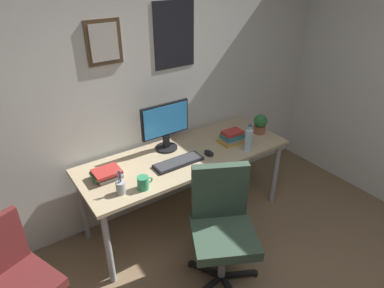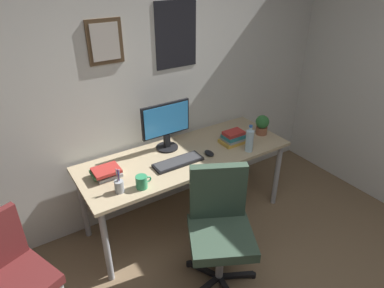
% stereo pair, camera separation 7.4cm
% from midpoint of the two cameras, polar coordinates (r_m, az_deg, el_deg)
% --- Properties ---
extents(wall_back, '(4.40, 0.10, 2.60)m').
position_cam_midpoint_polar(wall_back, '(2.99, -9.13, 10.03)').
color(wall_back, silver).
rests_on(wall_back, ground_plane).
extents(desk, '(1.89, 0.70, 0.72)m').
position_cam_midpoint_polar(desk, '(3.03, -0.32, -2.86)').
color(desk, tan).
rests_on(desk, ground_plane).
extents(office_chair, '(0.62, 0.62, 0.95)m').
position_cam_midpoint_polar(office_chair, '(2.59, 5.52, -13.01)').
color(office_chair, '#334738').
rests_on(office_chair, ground_plane).
extents(side_chair, '(0.55, 0.55, 0.88)m').
position_cam_midpoint_polar(side_chair, '(2.55, -27.73, -18.64)').
color(side_chair, '#591E1E').
rests_on(side_chair, ground_plane).
extents(monitor, '(0.46, 0.20, 0.43)m').
position_cam_midpoint_polar(monitor, '(2.99, -3.66, 3.35)').
color(monitor, black).
rests_on(monitor, desk).
extents(keyboard, '(0.43, 0.15, 0.03)m').
position_cam_midpoint_polar(keyboard, '(2.86, -1.60, -3.05)').
color(keyboard, black).
rests_on(keyboard, desk).
extents(computer_mouse, '(0.06, 0.11, 0.04)m').
position_cam_midpoint_polar(computer_mouse, '(2.98, 3.62, -1.54)').
color(computer_mouse, black).
rests_on(computer_mouse, desk).
extents(water_bottle, '(0.07, 0.07, 0.25)m').
position_cam_midpoint_polar(water_bottle, '(3.04, 10.34, 0.60)').
color(water_bottle, silver).
rests_on(water_bottle, desk).
extents(coffee_mug_near, '(0.13, 0.09, 0.10)m').
position_cam_midpoint_polar(coffee_mug_near, '(2.57, -7.61, -6.34)').
color(coffee_mug_near, '#2D8C59').
rests_on(coffee_mug_near, desk).
extents(potted_plant, '(0.13, 0.13, 0.19)m').
position_cam_midpoint_polar(potted_plant, '(3.37, 12.32, 3.27)').
color(potted_plant, brown).
rests_on(potted_plant, desk).
extents(pen_cup, '(0.07, 0.07, 0.20)m').
position_cam_midpoint_polar(pen_cup, '(2.56, -11.33, -6.90)').
color(pen_cup, '#9EA0A5').
rests_on(pen_cup, desk).
extents(book_stack_left, '(0.22, 0.17, 0.12)m').
position_cam_midpoint_polar(book_stack_left, '(3.18, 7.54, 1.05)').
color(book_stack_left, gold).
rests_on(book_stack_left, desk).
extents(book_stack_right, '(0.22, 0.18, 0.08)m').
position_cam_midpoint_polar(book_stack_right, '(2.75, -13.41, -4.63)').
color(book_stack_right, gray).
rests_on(book_stack_right, desk).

